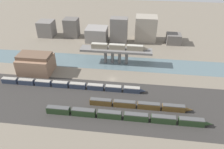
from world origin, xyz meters
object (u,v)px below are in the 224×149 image
warehouse_building (36,63)px  train_on_bridge (119,47)px  train_yard_mid (139,105)px  train_yard_far (71,85)px  train_yard_near (125,116)px

warehouse_building → train_on_bridge: bearing=18.8°
train_yard_mid → train_yard_far: bearing=162.1°
train_yard_near → train_yard_mid: train_yard_near is taller
train_yard_near → train_yard_mid: size_ratio=1.52×
train_yard_mid → warehouse_building: size_ratio=2.54×
train_yard_near → train_yard_far: (-34.46, 22.53, -0.25)m
train_yard_far → warehouse_building: size_ratio=4.13×
train_on_bridge → train_yard_far: (-25.64, -33.11, -11.05)m
train_yard_near → warehouse_building: 72.77m
train_yard_far → warehouse_building: (-27.75, 14.98, 4.49)m
train_on_bridge → train_yard_mid: bearing=-71.6°
train_on_bridge → warehouse_building: bearing=-161.2°
train_yard_far → warehouse_building: bearing=151.6°
train_yard_far → warehouse_building: 31.86m
train_yard_far → train_yard_mid: bearing=-17.9°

